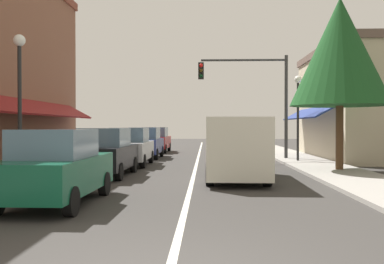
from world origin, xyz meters
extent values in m
plane|color=#33302D|center=(0.00, 18.00, 0.00)|extent=(80.00, 80.00, 0.00)
cube|color=gray|center=(-5.50, 18.00, 0.06)|extent=(2.60, 56.00, 0.12)
cube|color=gray|center=(5.50, 18.00, 0.06)|extent=(2.60, 56.00, 0.12)
cube|color=silver|center=(0.00, 18.00, 0.00)|extent=(0.14, 52.00, 0.01)
cube|color=slate|center=(-6.86, 12.00, 1.40)|extent=(0.08, 10.64, 1.80)
cube|color=maroon|center=(-6.25, 12.00, 2.60)|extent=(1.27, 11.76, 0.73)
cube|color=slate|center=(-6.86, 15.08, 5.94)|extent=(0.08, 1.10, 1.30)
cube|color=#BCAD8E|center=(9.74, 20.00, 2.92)|extent=(5.89, 10.00, 5.84)
cube|color=brown|center=(9.74, 20.00, 6.04)|extent=(6.09, 10.20, 0.40)
cube|color=slate|center=(6.86, 20.00, 1.40)|extent=(0.08, 7.60, 1.80)
cube|color=navy|center=(6.25, 20.00, 2.60)|extent=(1.27, 8.40, 0.73)
cube|color=slate|center=(6.86, 17.80, 4.21)|extent=(0.08, 1.10, 1.30)
cube|color=slate|center=(6.86, 22.20, 4.21)|extent=(0.08, 1.10, 1.30)
cube|color=#0F4C33|center=(-3.05, 5.17, 0.71)|extent=(1.78, 4.13, 0.80)
cube|color=slate|center=(-3.06, 5.07, 1.44)|extent=(1.55, 2.02, 0.66)
cylinder|color=black|center=(-3.82, 6.54, 0.31)|extent=(0.21, 0.62, 0.62)
cylinder|color=black|center=(-2.24, 6.51, 0.31)|extent=(0.21, 0.62, 0.62)
cylinder|color=black|center=(-2.28, 3.81, 0.31)|extent=(0.21, 0.62, 0.62)
cube|color=black|center=(-3.24, 10.92, 0.71)|extent=(1.78, 4.13, 0.80)
cube|color=slate|center=(-3.24, 10.82, 1.44)|extent=(1.55, 2.02, 0.66)
cylinder|color=black|center=(-4.01, 12.28, 0.31)|extent=(0.21, 0.62, 0.62)
cylinder|color=black|center=(-2.43, 12.26, 0.31)|extent=(0.21, 0.62, 0.62)
cylinder|color=black|center=(-4.05, 9.58, 0.31)|extent=(0.21, 0.62, 0.62)
cylinder|color=black|center=(-2.47, 9.56, 0.31)|extent=(0.21, 0.62, 0.62)
cube|color=#B7BABF|center=(-3.08, 15.26, 0.71)|extent=(1.73, 4.10, 0.80)
cube|color=slate|center=(-3.08, 15.16, 1.44)|extent=(1.52, 2.00, 0.66)
cylinder|color=black|center=(-3.87, 16.61, 0.31)|extent=(0.20, 0.62, 0.62)
cylinder|color=black|center=(-2.29, 16.61, 0.31)|extent=(0.20, 0.62, 0.62)
cylinder|color=black|center=(-3.87, 13.90, 0.31)|extent=(0.20, 0.62, 0.62)
cylinder|color=black|center=(-2.29, 13.90, 0.31)|extent=(0.20, 0.62, 0.62)
cube|color=navy|center=(-3.05, 20.01, 0.71)|extent=(1.75, 4.11, 0.80)
cube|color=slate|center=(-3.05, 19.91, 1.44)|extent=(1.54, 2.01, 0.66)
cylinder|color=black|center=(-3.83, 21.37, 0.31)|extent=(0.21, 0.62, 0.62)
cylinder|color=black|center=(-2.25, 21.36, 0.31)|extent=(0.21, 0.62, 0.62)
cylinder|color=black|center=(-3.85, 18.67, 0.31)|extent=(0.21, 0.62, 0.62)
cylinder|color=black|center=(-2.27, 18.65, 0.31)|extent=(0.21, 0.62, 0.62)
cube|color=maroon|center=(-3.08, 25.53, 0.71)|extent=(1.80, 4.13, 0.80)
cube|color=slate|center=(-3.08, 25.43, 1.44)|extent=(1.56, 2.03, 0.66)
cylinder|color=black|center=(-3.84, 26.90, 0.31)|extent=(0.21, 0.62, 0.62)
cylinder|color=black|center=(-2.26, 26.87, 0.31)|extent=(0.21, 0.62, 0.62)
cylinder|color=black|center=(-3.89, 24.19, 0.31)|extent=(0.21, 0.62, 0.62)
cylinder|color=black|center=(-2.31, 24.16, 0.31)|extent=(0.21, 0.62, 0.62)
cube|color=beige|center=(1.48, 9.99, 1.17)|extent=(2.04, 5.03, 1.90)
cube|color=slate|center=(1.52, 12.39, 1.59)|extent=(1.73, 0.30, 0.84)
cube|color=black|center=(1.52, 12.57, 0.48)|extent=(1.86, 0.23, 0.24)
cylinder|color=black|center=(0.63, 11.55, 0.36)|extent=(0.25, 0.72, 0.72)
cylinder|color=black|center=(2.39, 11.53, 0.36)|extent=(0.25, 0.72, 0.72)
cylinder|color=black|center=(0.58, 8.45, 0.36)|extent=(0.25, 0.72, 0.72)
cylinder|color=black|center=(2.34, 8.43, 0.36)|extent=(0.25, 0.72, 0.72)
cylinder|color=#333333|center=(4.80, 18.71, 2.84)|extent=(0.18, 0.18, 5.68)
cylinder|color=#333333|center=(2.50, 18.71, 5.43)|extent=(4.61, 0.12, 0.12)
cube|color=black|center=(0.19, 18.53, 4.83)|extent=(0.30, 0.24, 0.90)
sphere|color=red|center=(0.19, 18.40, 5.11)|extent=(0.20, 0.20, 0.20)
sphere|color=#3D2D0C|center=(0.19, 18.40, 4.83)|extent=(0.20, 0.20, 0.20)
sphere|color=#0C3316|center=(0.19, 18.40, 4.55)|extent=(0.20, 0.20, 0.20)
cylinder|color=black|center=(-5.20, 8.07, 2.13)|extent=(0.12, 0.12, 4.27)
sphere|color=white|center=(-5.20, 8.07, 4.45)|extent=(0.36, 0.36, 0.36)
cylinder|color=black|center=(5.07, 16.99, 2.01)|extent=(0.12, 0.12, 4.01)
sphere|color=white|center=(5.07, 16.99, 4.19)|extent=(0.36, 0.36, 0.36)
cylinder|color=#4C331E|center=(5.79, 12.55, 1.62)|extent=(0.30, 0.30, 3.25)
cone|color=#19471E|center=(5.79, 12.55, 4.82)|extent=(3.93, 3.93, 4.32)
camera|label=1|loc=(0.46, -4.88, 1.84)|focal=40.50mm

